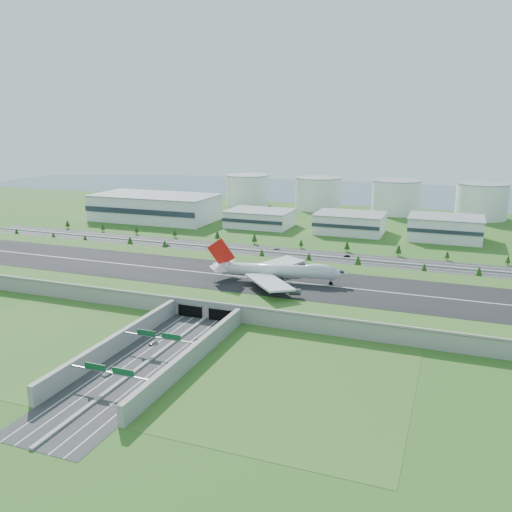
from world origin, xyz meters
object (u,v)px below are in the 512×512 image
(boeing_747, at_px, (277,270))
(car_5, at_px, (347,256))
(car_2, at_px, (197,341))
(fuel_tank_a, at_px, (247,190))
(car_0, at_px, (153,343))
(car_4, at_px, (167,245))
(car_1, at_px, (107,373))
(car_7, at_px, (276,249))
(car_3, at_px, (137,395))

(boeing_747, distance_m, car_5, 106.08)
(car_2, bearing_deg, fuel_tank_a, -91.37)
(boeing_747, xyz_separation_m, car_5, (18.86, 103.44, -14.05))
(car_5, bearing_deg, car_0, -26.57)
(fuel_tank_a, xyz_separation_m, boeing_747, (141.83, -312.75, -2.58))
(car_0, distance_m, car_4, 195.92)
(fuel_tank_a, bearing_deg, car_1, -75.47)
(car_5, height_order, car_7, car_7)
(fuel_tank_a, distance_m, boeing_747, 343.42)
(car_0, distance_m, car_2, 19.34)
(car_2, relative_size, car_7, 0.86)
(fuel_tank_a, xyz_separation_m, car_5, (160.69, -209.31, -16.63))
(car_7, bearing_deg, car_4, -81.13)
(boeing_747, height_order, car_3, boeing_747)
(car_3, xyz_separation_m, car_7, (-26.83, 235.42, 0.03))
(car_2, height_order, car_4, car_4)
(fuel_tank_a, relative_size, boeing_747, 0.63)
(fuel_tank_a, xyz_separation_m, car_0, (112.45, -397.59, -16.64))
(boeing_747, bearing_deg, car_3, -105.28)
(car_7, bearing_deg, car_3, 2.71)
(fuel_tank_a, distance_m, car_0, 413.52)
(car_1, distance_m, car_3, 23.45)
(car_1, relative_size, car_2, 0.91)
(car_4, xyz_separation_m, car_5, (140.01, 15.19, -0.02))
(boeing_747, bearing_deg, car_5, 68.76)
(car_2, bearing_deg, car_3, 72.82)
(car_0, height_order, car_1, car_0)
(car_1, xyz_separation_m, car_4, (-90.68, 205.30, 0.06))
(car_3, height_order, car_7, car_7)
(boeing_747, bearing_deg, car_7, 97.97)
(boeing_747, relative_size, car_2, 16.68)
(fuel_tank_a, relative_size, car_5, 11.05)
(car_1, distance_m, car_7, 224.38)
(fuel_tank_a, relative_size, car_7, 9.14)
(car_0, distance_m, car_1, 32.23)
(car_0, xyz_separation_m, car_4, (-91.77, 173.10, 0.03))
(fuel_tank_a, distance_m, car_7, 231.45)
(car_0, bearing_deg, car_1, -74.20)
(car_4, bearing_deg, car_0, -168.50)
(car_0, height_order, car_4, car_4)
(car_2, distance_m, car_4, 197.00)
(car_4, bearing_deg, fuel_tank_a, -11.17)
(car_2, height_order, car_5, car_5)
(car_0, bearing_deg, car_4, 135.69)
(car_0, height_order, car_7, car_7)
(car_0, bearing_deg, car_3, -47.97)
(car_0, relative_size, car_2, 0.92)
(car_3, relative_size, car_7, 0.96)
(car_1, relative_size, car_5, 0.95)
(car_7, bearing_deg, car_2, 3.80)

